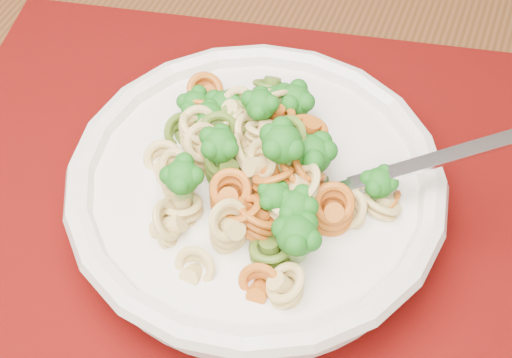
% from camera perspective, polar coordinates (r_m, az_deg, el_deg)
% --- Properties ---
extents(dining_table, '(1.36, 0.88, 0.78)m').
position_cam_1_polar(dining_table, '(0.65, 2.70, -5.20)').
color(dining_table, '#573018').
rests_on(dining_table, ground).
extents(placemat, '(0.56, 0.47, 0.00)m').
position_cam_1_polar(placemat, '(0.53, -0.39, -1.55)').
color(placemat, '#520903').
rests_on(placemat, dining_table).
extents(pasta_bowl, '(0.26, 0.26, 0.05)m').
position_cam_1_polar(pasta_bowl, '(0.50, 0.00, -0.68)').
color(pasta_bowl, silver).
rests_on(pasta_bowl, placemat).
extents(pasta_broccoli_heap, '(0.22, 0.22, 0.06)m').
position_cam_1_polar(pasta_broccoli_heap, '(0.49, 0.00, 0.43)').
color(pasta_broccoli_heap, tan).
rests_on(pasta_broccoli_heap, pasta_bowl).
extents(fork, '(0.17, 0.10, 0.08)m').
position_cam_1_polar(fork, '(0.48, 4.57, -1.31)').
color(fork, silver).
rests_on(fork, pasta_bowl).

